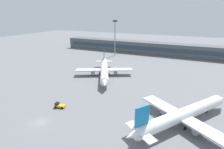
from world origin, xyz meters
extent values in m
plane|color=slate|center=(0.00, 40.00, 0.00)|extent=(400.00, 400.00, 0.00)
cube|color=#4C5156|center=(0.00, 107.36, 4.50)|extent=(132.03, 12.00, 9.00)
cube|color=#263847|center=(0.00, 101.31, 4.95)|extent=(125.42, 0.16, 2.80)
cylinder|color=white|center=(38.06, 16.82, 3.08)|extent=(22.03, 29.70, 3.55)
cone|color=white|center=(48.52, 31.98, 3.08)|extent=(5.00, 5.13, 3.37)
cone|color=white|center=(27.69, 1.81, 3.08)|extent=(4.06, 4.33, 2.49)
cube|color=#197FBF|center=(29.30, 4.13, 7.43)|extent=(2.61, 3.57, 5.14)
cube|color=silver|center=(29.14, 3.90, 3.27)|extent=(9.18, 7.46, 0.22)
cube|color=silver|center=(37.53, 16.05, 2.80)|extent=(25.62, 19.62, 0.47)
cylinder|color=gray|center=(42.14, 12.87, 1.49)|extent=(3.24, 3.52, 1.87)
cylinder|color=gray|center=(32.91, 19.24, 1.49)|extent=(3.24, 3.52, 1.87)
cylinder|color=black|center=(44.75, 26.51, 0.47)|extent=(0.84, 0.98, 0.93)
cylinder|color=black|center=(38.99, 13.90, 0.47)|extent=(0.84, 0.98, 0.93)
cylinder|color=black|center=(35.00, 16.66, 0.47)|extent=(0.84, 0.98, 0.93)
cylinder|color=white|center=(-1.56, 44.64, 3.17)|extent=(19.17, 32.42, 3.65)
cone|color=white|center=(7.16, 27.82, 3.17)|extent=(4.93, 5.17, 3.47)
cone|color=white|center=(-10.19, 61.31, 3.17)|extent=(3.95, 4.42, 2.56)
cube|color=#0C5933|center=(-8.86, 58.73, 7.64)|extent=(2.25, 3.92, 5.29)
cube|color=silver|center=(-8.99, 58.99, 3.37)|extent=(9.78, 6.81, 0.23)
cube|color=silver|center=(-2.00, 45.50, 2.88)|extent=(27.74, 17.37, 0.48)
cylinder|color=gray|center=(-7.12, 42.84, 1.53)|extent=(3.12, 3.62, 1.92)
cylinder|color=gray|center=(3.12, 48.15, 1.53)|extent=(3.12, 3.62, 1.92)
cylinder|color=black|center=(4.02, 33.89, 0.48)|extent=(0.78, 1.03, 0.96)
cylinder|color=black|center=(-4.66, 45.20, 0.48)|extent=(0.78, 1.03, 0.96)
cylinder|color=black|center=(-0.22, 47.50, 0.48)|extent=(0.78, 1.03, 0.96)
cube|color=#F2B20C|center=(-0.42, 9.31, 0.65)|extent=(3.84, 2.23, 0.60)
cube|color=black|center=(-1.30, 9.12, 1.30)|extent=(1.37, 1.60, 0.90)
cylinder|color=black|center=(-1.76, 9.82, 0.35)|extent=(0.74, 0.39, 0.70)
cylinder|color=black|center=(-1.43, 8.29, 0.35)|extent=(0.74, 0.39, 0.70)
cylinder|color=black|center=(0.59, 10.32, 0.35)|extent=(0.74, 0.39, 0.70)
cylinder|color=black|center=(0.92, 8.80, 0.35)|extent=(0.74, 0.39, 0.70)
cylinder|color=gray|center=(-15.57, 89.55, 12.27)|extent=(0.70, 0.70, 24.55)
cube|color=#333338|center=(-15.57, 89.55, 25.15)|extent=(3.20, 0.80, 1.20)
camera|label=1|loc=(37.99, -31.55, 30.27)|focal=28.40mm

